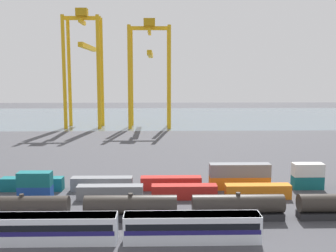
% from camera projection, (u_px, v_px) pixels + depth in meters
% --- Properties ---
extents(ground_plane, '(420.00, 420.00, 0.00)m').
position_uv_depth(ground_plane, '(119.00, 154.00, 113.18)').
color(ground_plane, '#424247').
extents(harbour_water, '(400.00, 110.00, 0.01)m').
position_uv_depth(harbour_water, '(138.00, 117.00, 213.45)').
color(harbour_water, slate).
rests_on(harbour_water, ground_plane).
extents(passenger_train, '(58.00, 3.14, 3.90)m').
position_uv_depth(passenger_train, '(48.00, 228.00, 52.98)').
color(passenger_train, silver).
rests_on(passenger_train, ground_plane).
extents(freight_tank_row, '(82.39, 2.89, 4.35)m').
position_uv_depth(freight_tank_row, '(131.00, 207.00, 61.34)').
color(freight_tank_row, '#232326').
rests_on(freight_tank_row, ground_plane).
extents(shipping_container_4, '(6.04, 2.44, 2.60)m').
position_uv_depth(shipping_container_4, '(35.00, 193.00, 71.48)').
color(shipping_container_4, '#1C4299').
rests_on(shipping_container_4, ground_plane).
extents(shipping_container_5, '(6.04, 2.44, 2.60)m').
position_uv_depth(shipping_container_5, '(35.00, 179.00, 71.15)').
color(shipping_container_5, '#146066').
rests_on(shipping_container_5, shipping_container_4).
extents(shipping_container_6, '(12.10, 2.44, 2.60)m').
position_uv_depth(shipping_container_6, '(110.00, 192.00, 71.79)').
color(shipping_container_6, slate).
rests_on(shipping_container_6, ground_plane).
extents(shipping_container_7, '(12.10, 2.44, 2.60)m').
position_uv_depth(shipping_container_7, '(184.00, 192.00, 72.10)').
color(shipping_container_7, '#AD211C').
rests_on(shipping_container_7, ground_plane).
extents(shipping_container_8, '(12.10, 2.44, 2.60)m').
position_uv_depth(shipping_container_8, '(258.00, 191.00, 72.40)').
color(shipping_container_8, orange).
rests_on(shipping_container_8, ground_plane).
extents(shipping_container_10, '(12.10, 2.44, 2.60)m').
position_uv_depth(shipping_container_10, '(32.00, 184.00, 77.24)').
color(shipping_container_10, '#146066').
rests_on(shipping_container_10, ground_plane).
extents(shipping_container_11, '(12.10, 2.44, 2.60)m').
position_uv_depth(shipping_container_11, '(102.00, 183.00, 77.55)').
color(shipping_container_11, slate).
rests_on(shipping_container_11, ground_plane).
extents(shipping_container_12, '(12.10, 2.44, 2.60)m').
position_uv_depth(shipping_container_12, '(171.00, 183.00, 77.86)').
color(shipping_container_12, '#AD211C').
rests_on(shipping_container_12, ground_plane).
extents(shipping_container_13, '(12.10, 2.44, 2.60)m').
position_uv_depth(shipping_container_13, '(239.00, 183.00, 78.17)').
color(shipping_container_13, orange).
rests_on(shipping_container_13, ground_plane).
extents(shipping_container_14, '(12.10, 2.44, 2.60)m').
position_uv_depth(shipping_container_14, '(240.00, 170.00, 77.83)').
color(shipping_container_14, slate).
rests_on(shipping_container_14, shipping_container_13).
extents(shipping_container_15, '(6.04, 2.44, 2.60)m').
position_uv_depth(shipping_container_15, '(307.00, 182.00, 78.47)').
color(shipping_container_15, '#146066').
rests_on(shipping_container_15, ground_plane).
extents(shipping_container_16, '(6.04, 2.44, 2.60)m').
position_uv_depth(shipping_container_16, '(308.00, 170.00, 78.13)').
color(shipping_container_16, silver).
rests_on(shipping_container_16, shipping_container_15).
extents(gantry_crane_west, '(15.96, 36.42, 50.67)m').
position_uv_depth(gantry_crane_west, '(84.00, 58.00, 169.74)').
color(gantry_crane_west, gold).
rests_on(gantry_crane_west, ground_plane).
extents(gantry_crane_central, '(18.26, 34.17, 46.56)m').
position_uv_depth(gantry_crane_central, '(150.00, 63.00, 170.29)').
color(gantry_crane_central, gold).
rests_on(gantry_crane_central, ground_plane).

